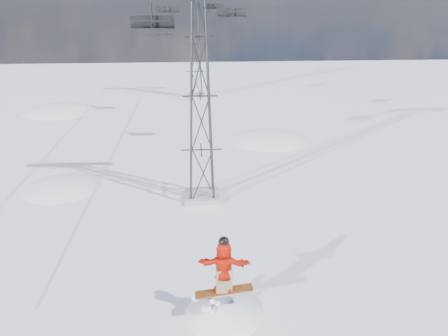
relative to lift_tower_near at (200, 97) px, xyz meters
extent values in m
plane|color=white|center=(-0.80, -8.00, -5.47)|extent=(120.00, 120.00, 0.00)
sphere|color=white|center=(-7.80, 2.00, -13.12)|extent=(16.00, 16.00, 16.00)
sphere|color=white|center=(5.20, 10.00, -14.97)|extent=(20.00, 20.00, 20.00)
sphere|color=white|center=(-12.80, 20.00, -15.87)|extent=(22.00, 22.00, 22.00)
cube|color=#999999|center=(0.00, 0.00, -5.32)|extent=(1.80, 1.80, 0.30)
cube|color=#999999|center=(0.00, 25.00, -5.32)|extent=(1.80, 1.80, 0.30)
cube|color=#B45A18|center=(0.49, -9.37, -4.32)|extent=(1.90, 0.50, 0.19)
imported|color=red|center=(0.49, -9.37, -3.40)|extent=(1.73, 0.73, 1.81)
cube|color=olive|center=(0.49, -9.37, -3.89)|extent=(0.55, 0.45, 0.83)
sphere|color=black|center=(0.49, -9.37, -2.51)|extent=(0.34, 0.34, 0.34)
cylinder|color=black|center=(-2.20, 1.11, 4.24)|extent=(0.08, 0.08, 2.29)
cube|color=black|center=(-2.20, 1.11, 3.09)|extent=(2.09, 0.47, 0.08)
cube|color=black|center=(-2.20, 1.34, 3.40)|extent=(2.09, 0.06, 0.57)
cylinder|color=black|center=(-2.20, 0.85, 2.83)|extent=(2.09, 0.06, 0.06)
cylinder|color=black|center=(-2.20, 0.80, 3.45)|extent=(2.09, 0.05, 0.05)
cube|color=black|center=(2.20, 7.45, 3.34)|extent=(1.86, 0.42, 0.07)
cube|color=black|center=(2.20, 7.66, 3.62)|extent=(1.86, 0.06, 0.51)
cylinder|color=black|center=(2.20, 7.22, 3.11)|extent=(1.86, 0.06, 0.06)
cylinder|color=black|center=(2.20, 7.17, 3.66)|extent=(1.86, 0.05, 0.05)
cube|color=black|center=(-2.20, 16.39, 3.31)|extent=(1.88, 0.42, 0.08)
cube|color=black|center=(-2.20, 16.60, 3.59)|extent=(1.88, 0.06, 0.52)
cylinder|color=black|center=(-2.20, 16.16, 3.07)|extent=(1.88, 0.06, 0.06)
cylinder|color=black|center=(-2.20, 16.11, 3.64)|extent=(1.88, 0.05, 0.05)
cube|color=black|center=(2.20, 26.10, 3.34)|extent=(1.85, 0.42, 0.07)
cube|color=black|center=(2.20, 26.31, 3.62)|extent=(1.85, 0.06, 0.51)
cylinder|color=black|center=(2.20, 25.87, 3.11)|extent=(1.85, 0.06, 0.06)
cylinder|color=black|center=(2.20, 25.82, 3.67)|extent=(1.85, 0.05, 0.05)
camera|label=1|loc=(-0.34, -20.97, 4.52)|focal=35.00mm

